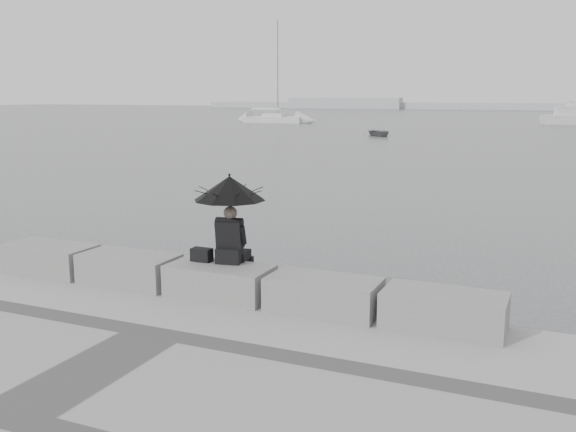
% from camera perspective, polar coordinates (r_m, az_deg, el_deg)
% --- Properties ---
extents(ground, '(360.00, 360.00, 0.00)m').
position_cam_1_polar(ground, '(10.54, -4.77, -9.08)').
color(ground, '#414446').
rests_on(ground, ground).
extents(stone_block_far_left, '(1.60, 0.80, 0.50)m').
position_cam_1_polar(stone_block_far_left, '(11.94, -20.42, -3.58)').
color(stone_block_far_left, slate).
rests_on(stone_block_far_left, promenade).
extents(stone_block_left, '(1.60, 0.80, 0.50)m').
position_cam_1_polar(stone_block_left, '(10.85, -13.92, -4.62)').
color(stone_block_left, slate).
rests_on(stone_block_left, promenade).
extents(stone_block_centre, '(1.60, 0.80, 0.50)m').
position_cam_1_polar(stone_block_centre, '(9.93, -6.08, -5.79)').
color(stone_block_centre, slate).
rests_on(stone_block_centre, promenade).
extents(stone_block_right, '(1.60, 0.80, 0.50)m').
position_cam_1_polar(stone_block_right, '(9.23, 3.19, -7.02)').
color(stone_block_right, slate).
rests_on(stone_block_right, promenade).
extents(stone_block_far_right, '(1.60, 0.80, 0.50)m').
position_cam_1_polar(stone_block_far_right, '(8.82, 13.69, -8.20)').
color(stone_block_far_right, slate).
rests_on(stone_block_far_right, promenade).
extents(seated_person, '(1.11, 1.11, 1.39)m').
position_cam_1_polar(seated_person, '(9.82, -5.23, 1.47)').
color(seated_person, black).
rests_on(seated_person, stone_block_centre).
extents(bag, '(0.32, 0.18, 0.21)m').
position_cam_1_polar(bag, '(10.12, -7.68, -3.43)').
color(bag, black).
rests_on(bag, stone_block_centre).
extents(distant_landmass, '(180.00, 8.00, 2.80)m').
position_cam_1_polar(distant_landmass, '(163.73, 19.50, 9.20)').
color(distant_landmass, '#ABAEB1').
rests_on(distant_landmass, ground).
extents(sailboat_left, '(8.05, 2.49, 12.90)m').
position_cam_1_polar(sailboat_left, '(83.49, -1.23, 8.64)').
color(sailboat_left, white).
rests_on(sailboat_left, ground).
extents(dinghy, '(3.62, 3.27, 0.58)m').
position_cam_1_polar(dinghy, '(57.33, 8.12, 7.36)').
color(dinghy, gray).
rests_on(dinghy, ground).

